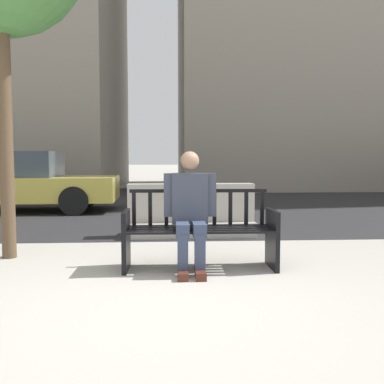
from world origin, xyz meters
The scene contains 6 objects.
ground_plane centered at (0.00, 0.00, 0.00)m, with size 200.00×200.00×0.00m, color #ADA89E.
street_asphalt centered at (0.00, 8.70, 0.00)m, with size 120.00×12.00×0.01m, color #28282B.
street_bench centered at (0.43, 1.13, 0.40)m, with size 1.69×0.54×0.88m.
seated_person centered at (0.32, 1.08, 0.69)m, with size 0.58×0.72×1.31m.
jersey_barrier_centre centered at (0.45, 3.17, 0.34)m, with size 2.02×0.73×0.84m.
car_taxi_near centered at (-3.41, 6.66, 0.69)m, with size 4.47×2.02×1.41m.
Camera 1 is at (0.07, -3.60, 1.22)m, focal length 40.00 mm.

